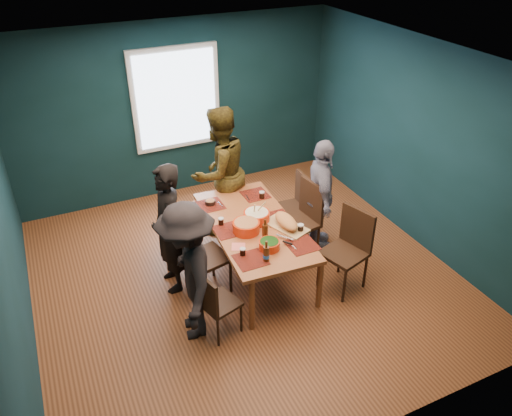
% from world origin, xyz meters
% --- Properties ---
extents(room, '(5.01, 5.01, 2.71)m').
position_xyz_m(room, '(0.00, 0.27, 1.37)').
color(room, brown).
rests_on(room, ground).
extents(dining_table, '(1.09, 2.00, 0.74)m').
position_xyz_m(dining_table, '(0.14, 0.00, 0.67)').
color(dining_table, '#A45B31').
rests_on(dining_table, floor).
extents(chair_left_far, '(0.52, 0.52, 0.93)m').
position_xyz_m(chair_left_far, '(-0.70, 0.64, 0.54)').
color(chair_left_far, black).
rests_on(chair_left_far, floor).
extents(chair_left_mid, '(0.54, 0.54, 1.01)m').
position_xyz_m(chair_left_mid, '(-0.59, -0.10, 0.59)').
color(chair_left_mid, black).
rests_on(chair_left_mid, floor).
extents(chair_left_near, '(0.46, 0.46, 0.82)m').
position_xyz_m(chair_left_near, '(-0.69, -0.80, 0.48)').
color(chair_left_near, black).
rests_on(chair_left_near, floor).
extents(chair_right_far, '(0.44, 0.44, 0.95)m').
position_xyz_m(chair_right_far, '(1.02, 0.51, 0.55)').
color(chair_right_far, black).
rests_on(chair_right_far, floor).
extents(chair_right_mid, '(0.52, 0.52, 1.04)m').
position_xyz_m(chair_right_mid, '(0.92, 0.12, 0.60)').
color(chair_right_mid, black).
rests_on(chair_right_mid, floor).
extents(chair_right_near, '(0.58, 0.58, 1.03)m').
position_xyz_m(chair_right_near, '(1.09, -0.67, 0.60)').
color(chair_right_near, black).
rests_on(chair_right_near, floor).
extents(person_far_left, '(0.41, 0.61, 1.63)m').
position_xyz_m(person_far_left, '(-0.85, 0.21, 0.82)').
color(person_far_left, black).
rests_on(person_far_left, floor).
extents(person_back, '(1.09, 0.97, 1.84)m').
position_xyz_m(person_back, '(0.14, 1.11, 0.92)').
color(person_back, black).
rests_on(person_back, floor).
extents(person_right, '(0.67, 0.99, 1.57)m').
position_xyz_m(person_right, '(1.18, 0.16, 0.78)').
color(person_right, silver).
rests_on(person_right, floor).
extents(person_near_left, '(0.78, 1.13, 1.61)m').
position_xyz_m(person_near_left, '(-0.89, -0.64, 0.81)').
color(person_near_left, black).
rests_on(person_near_left, floor).
extents(bowl_salad, '(0.32, 0.32, 0.13)m').
position_xyz_m(bowl_salad, '(-0.01, -0.11, 0.81)').
color(bowl_salad, red).
rests_on(bowl_salad, dining_table).
extents(bowl_dumpling, '(0.32, 0.32, 0.30)m').
position_xyz_m(bowl_dumpling, '(0.20, 0.04, 0.81)').
color(bowl_dumpling, red).
rests_on(bowl_dumpling, dining_table).
extents(bowl_herbs, '(0.24, 0.24, 0.10)m').
position_xyz_m(bowl_herbs, '(0.09, -0.53, 0.79)').
color(bowl_herbs, red).
rests_on(bowl_herbs, dining_table).
extents(cutting_board, '(0.45, 0.69, 0.15)m').
position_xyz_m(cutting_board, '(0.46, -0.22, 0.81)').
color(cutting_board, tan).
rests_on(cutting_board, dining_table).
extents(small_bowl, '(0.14, 0.14, 0.06)m').
position_xyz_m(small_bowl, '(-0.17, 0.66, 0.77)').
color(small_bowl, black).
rests_on(small_bowl, dining_table).
extents(beer_bottle_a, '(0.07, 0.07, 0.26)m').
position_xyz_m(beer_bottle_a, '(-0.04, -0.72, 0.83)').
color(beer_bottle_a, '#431F0B').
rests_on(beer_bottle_a, dining_table).
extents(beer_bottle_b, '(0.07, 0.07, 0.26)m').
position_xyz_m(beer_bottle_b, '(0.13, -0.33, 0.84)').
color(beer_bottle_b, '#431F0B').
rests_on(beer_bottle_b, dining_table).
extents(cola_glass_a, '(0.07, 0.07, 0.09)m').
position_xyz_m(cola_glass_a, '(-0.23, -0.52, 0.79)').
color(cola_glass_a, black).
rests_on(cola_glass_a, dining_table).
extents(cola_glass_b, '(0.07, 0.07, 0.10)m').
position_xyz_m(cola_glass_b, '(0.57, -0.38, 0.79)').
color(cola_glass_b, black).
rests_on(cola_glass_b, dining_table).
extents(cola_glass_c, '(0.07, 0.07, 0.10)m').
position_xyz_m(cola_glass_c, '(0.50, 0.51, 0.79)').
color(cola_glass_c, black).
rests_on(cola_glass_c, dining_table).
extents(cola_glass_d, '(0.07, 0.07, 0.09)m').
position_xyz_m(cola_glass_d, '(-0.22, 0.15, 0.79)').
color(cola_glass_d, black).
rests_on(cola_glass_d, dining_table).
extents(napkin_a, '(0.14, 0.14, 0.00)m').
position_xyz_m(napkin_a, '(0.52, 0.06, 0.74)').
color(napkin_a, '#E46B60').
rests_on(napkin_a, dining_table).
extents(napkin_b, '(0.20, 0.20, 0.00)m').
position_xyz_m(napkin_b, '(-0.21, -0.35, 0.74)').
color(napkin_b, '#E46B60').
rests_on(napkin_b, dining_table).
extents(napkin_c, '(0.19, 0.19, 0.00)m').
position_xyz_m(napkin_c, '(0.52, -0.65, 0.74)').
color(napkin_c, '#E46B60').
rests_on(napkin_c, dining_table).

